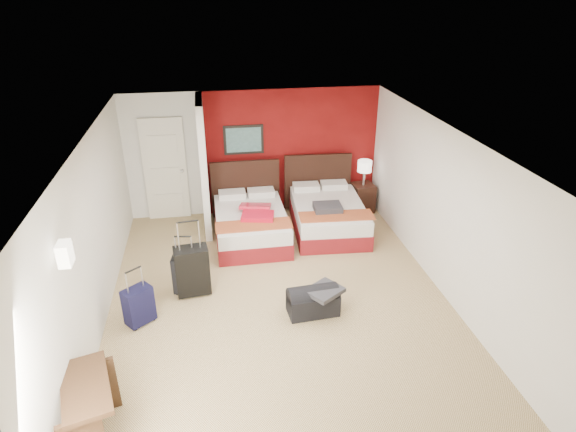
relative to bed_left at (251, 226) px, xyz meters
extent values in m
plane|color=tan|center=(0.22, -1.99, -0.28)|extent=(6.50, 6.50, 0.00)
cube|color=silver|center=(0.22, 1.26, 0.97)|extent=(5.00, 0.04, 2.50)
cube|color=silver|center=(-2.28, -1.99, 0.97)|extent=(0.04, 6.50, 2.50)
cube|color=black|center=(0.02, 1.20, 1.27)|extent=(0.78, 0.03, 0.58)
cube|color=white|center=(-2.16, -3.49, 1.62)|extent=(0.12, 0.20, 0.24)
cube|color=maroon|center=(0.97, 1.24, 0.97)|extent=(3.50, 0.04, 2.50)
cube|color=silver|center=(-0.78, 0.62, 0.97)|extent=(0.12, 1.20, 2.50)
cube|color=silver|center=(-1.53, 1.21, 0.75)|extent=(0.82, 0.06, 2.05)
cube|color=silver|center=(0.00, 0.00, 0.00)|extent=(1.28, 1.83, 0.55)
cube|color=silver|center=(1.49, 0.11, 0.00)|extent=(1.43, 1.94, 0.56)
cube|color=red|center=(0.10, -0.10, 0.32)|extent=(0.71, 0.87, 0.10)
cube|color=#38373C|center=(1.39, -0.19, 0.34)|extent=(0.52, 0.42, 0.12)
cube|color=black|center=(2.40, 0.85, 0.02)|extent=(0.47, 0.47, 0.59)
cylinder|color=silver|center=(2.40, 0.85, 0.57)|extent=(0.35, 0.35, 0.51)
cube|color=black|center=(-1.05, -1.59, 0.10)|extent=(0.53, 0.37, 0.76)
cube|color=black|center=(-1.14, -1.54, 0.02)|extent=(0.44, 0.31, 0.59)
cube|color=black|center=(-1.78, -2.20, -0.01)|extent=(0.45, 0.43, 0.54)
cube|color=black|center=(0.65, -2.38, -0.09)|extent=(0.74, 0.43, 0.36)
cube|color=#343439|center=(0.80, -2.43, 0.12)|extent=(0.62, 0.60, 0.06)
cube|color=#331E11|center=(-2.05, -4.11, 0.10)|extent=(0.67, 0.99, 0.75)
camera|label=1|loc=(-0.67, -7.99, 4.08)|focal=30.37mm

